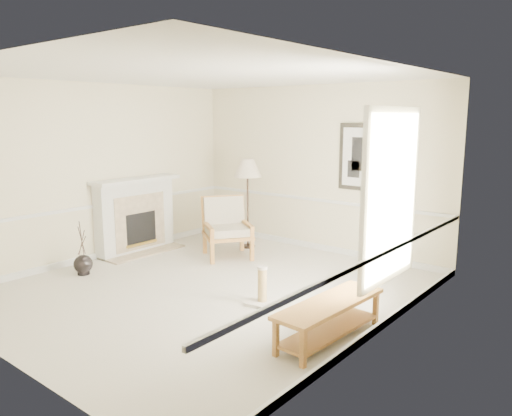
% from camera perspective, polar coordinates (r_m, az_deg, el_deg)
% --- Properties ---
extents(ground, '(5.50, 5.50, 0.00)m').
position_cam_1_polar(ground, '(7.08, -5.52, -9.10)').
color(ground, silver).
rests_on(ground, ground).
extents(room, '(5.04, 5.54, 2.92)m').
position_cam_1_polar(room, '(6.65, -4.49, 6.12)').
color(room, '#F3E8BE').
rests_on(room, ground).
extents(fireplace, '(0.64, 1.64, 1.31)m').
position_cam_1_polar(fireplace, '(9.00, -13.59, -0.87)').
color(fireplace, white).
rests_on(fireplace, ground).
extents(floor_vase, '(0.28, 0.28, 0.83)m').
position_cam_1_polar(floor_vase, '(8.03, -19.15, -6.14)').
color(floor_vase, black).
rests_on(floor_vase, ground).
extents(armchair, '(1.10, 1.08, 1.01)m').
position_cam_1_polar(armchair, '(8.53, -3.44, -1.89)').
color(armchair, '#A97A36').
rests_on(armchair, ground).
extents(floor_lamp, '(0.59, 0.59, 1.62)m').
position_cam_1_polar(floor_lamp, '(8.91, -0.97, 4.31)').
color(floor_lamp, black).
rests_on(floor_lamp, ground).
extents(bench, '(0.54, 1.52, 0.43)m').
position_cam_1_polar(bench, '(5.50, 8.40, -11.91)').
color(bench, '#A97A36').
rests_on(bench, ground).
extents(scratching_post, '(0.41, 0.41, 0.50)m').
position_cam_1_polar(scratching_post, '(6.43, 0.72, -9.62)').
color(scratching_post, silver).
rests_on(scratching_post, ground).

